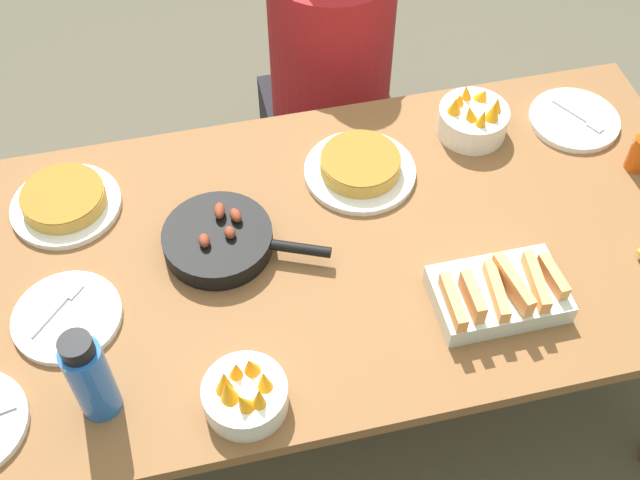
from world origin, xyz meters
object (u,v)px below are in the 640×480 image
melon_tray (499,293)px  water_bottle (90,377)px  empty_plate_far_left (574,120)px  empty_plate_far_right (67,317)px  frittata_plate_center (360,167)px  fruit_bowl_citrus (245,394)px  skillet (220,240)px  frittata_plate_side (65,201)px  person_figure (330,101)px  fruit_bowl_mango (473,119)px

melon_tray → water_bottle: water_bottle is taller
empty_plate_far_left → empty_plate_far_right: same height
frittata_plate_center → empty_plate_far_right: (-0.69, -0.26, -0.02)m
melon_tray → water_bottle: bearing=-176.4°
frittata_plate_center → fruit_bowl_citrus: fruit_bowl_citrus is taller
skillet → empty_plate_far_left: size_ratio=1.58×
melon_tray → fruit_bowl_citrus: size_ratio=1.66×
frittata_plate_side → person_figure: bearing=33.0°
empty_plate_far_left → melon_tray: bearing=-129.2°
frittata_plate_side → fruit_bowl_citrus: fruit_bowl_citrus is taller
skillet → empty_plate_far_left: 0.95m
fruit_bowl_citrus → skillet: bearing=88.5°
melon_tray → skillet: size_ratio=0.76×
frittata_plate_side → empty_plate_far_right: bearing=-91.5°
frittata_plate_center → fruit_bowl_mango: size_ratio=1.55×
water_bottle → person_figure: (0.69, 1.00, -0.35)m
frittata_plate_center → melon_tray: bearing=-66.2°
fruit_bowl_mango → fruit_bowl_citrus: 0.91m
skillet → person_figure: (0.41, 0.68, -0.27)m
empty_plate_far_right → fruit_bowl_mango: bearing=18.7°
frittata_plate_center → fruit_bowl_mango: bearing=14.2°
skillet → empty_plate_far_right: 0.36m
fruit_bowl_citrus → water_bottle: bearing=167.4°
frittata_plate_center → skillet: bearing=-157.7°
fruit_bowl_mango → melon_tray: bearing=-103.6°
melon_tray → fruit_bowl_mango: 0.51m
skillet → water_bottle: bearing=-107.5°
person_figure → water_bottle: bearing=-124.6°
melon_tray → water_bottle: (-0.82, -0.05, 0.07)m
melon_tray → empty_plate_far_right: size_ratio=1.20×
skillet → fruit_bowl_mango: (0.66, 0.22, 0.02)m
skillet → empty_plate_far_right: skillet is taller
fruit_bowl_mango → fruit_bowl_citrus: (-0.67, -0.61, -0.00)m
skillet → fruit_bowl_citrus: 0.39m
frittata_plate_side → person_figure: size_ratio=0.21×
water_bottle → empty_plate_far_left: bearing=23.5°
melon_tray → frittata_plate_side: size_ratio=1.08×
melon_tray → skillet: (-0.54, 0.27, -0.01)m
fruit_bowl_citrus → empty_plate_far_left: bearing=31.9°
empty_plate_far_right → empty_plate_far_left: bearing=13.9°
fruit_bowl_mango → fruit_bowl_citrus: bearing=-137.8°
frittata_plate_side → fruit_bowl_mango: bearing=1.7°
fruit_bowl_mango → empty_plate_far_left: bearing=-5.6°
frittata_plate_center → fruit_bowl_citrus: 0.65m
frittata_plate_side → melon_tray: bearing=-28.3°
frittata_plate_center → empty_plate_far_left: frittata_plate_center is taller
person_figure → frittata_plate_center: bearing=-96.1°
frittata_plate_side → water_bottle: water_bottle is taller
melon_tray → fruit_bowl_mango: fruit_bowl_mango is taller
fruit_bowl_citrus → water_bottle: water_bottle is taller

